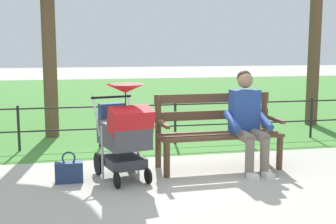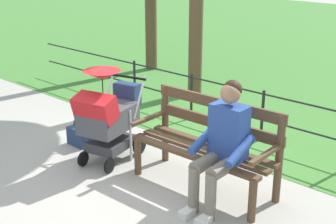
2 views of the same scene
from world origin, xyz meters
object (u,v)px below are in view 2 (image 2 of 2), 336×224
park_bench (208,140)px  handbag (78,136)px  person_on_bench (222,142)px  stroller (108,115)px

park_bench → handbag: (1.90, 0.29, -0.40)m
park_bench → person_on_bench: person_on_bench is taller
park_bench → stroller: size_ratio=1.40×
park_bench → person_on_bench: bearing=146.4°
person_on_bench → park_bench: bearing=-33.6°
person_on_bench → handbag: person_on_bench is taller
person_on_bench → handbag: (2.24, 0.07, -0.55)m
stroller → handbag: 0.80m
park_bench → handbag: bearing=8.8°
person_on_bench → stroller: (1.59, 0.10, -0.08)m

